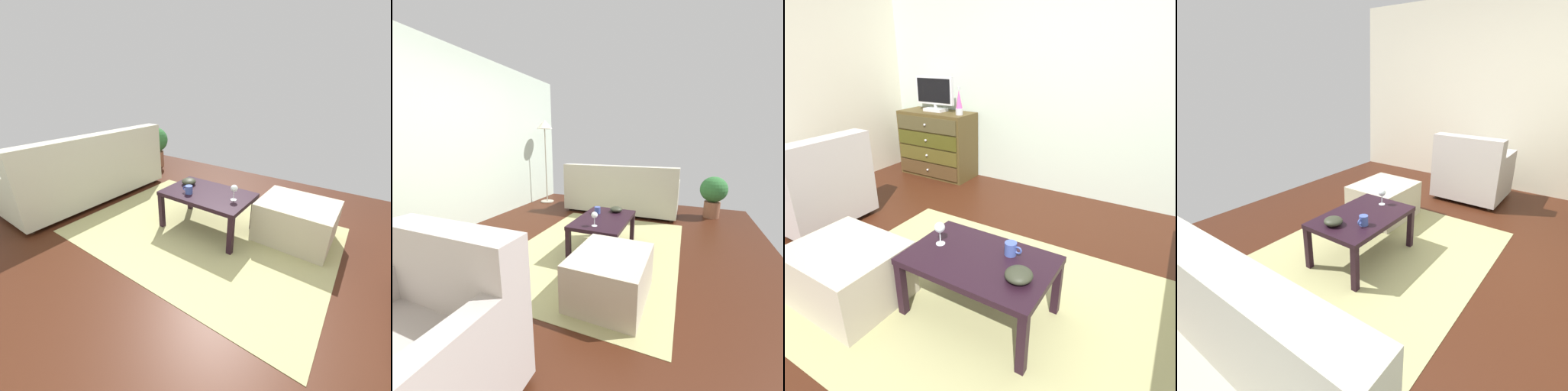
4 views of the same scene
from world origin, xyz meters
The scene contains 12 objects.
ground_plane centered at (0.00, 0.00, -0.03)m, with size 5.69×4.51×0.05m, color #38190D.
wall_accent_rear centered at (0.00, 2.02, 1.30)m, with size 5.69×0.12×2.60m, color beige.
area_rug centered at (0.20, -0.20, 0.00)m, with size 2.60×1.90×0.01m, color tan.
coffee_table centered at (0.19, -0.28, 0.37)m, with size 0.90×0.58×0.42m.
wine_glass centered at (-0.11, -0.27, 0.54)m, with size 0.07×0.07×0.16m.
mug centered at (0.34, -0.15, 0.47)m, with size 0.11×0.08×0.09m.
bowl_decorative centered at (0.49, -0.35, 0.46)m, with size 0.16×0.16×0.07m, color #2D3022.
couch_large centered at (1.92, -0.04, 0.34)m, with size 0.85×2.02×0.89m.
armchair centered at (-1.83, -0.02, 0.36)m, with size 0.80×0.86×0.88m.
ottoman centered at (-0.64, -0.62, 0.20)m, with size 0.70×0.60×0.41m, color #B0A58F.
standing_lamp centered at (2.06, 1.66, 1.49)m, with size 0.32×0.32×1.74m.
potted_plant centered at (2.19, -1.61, 0.43)m, with size 0.44×0.44×0.72m.
Camera 2 is at (-2.40, -1.14, 1.31)m, focal length 22.16 mm.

